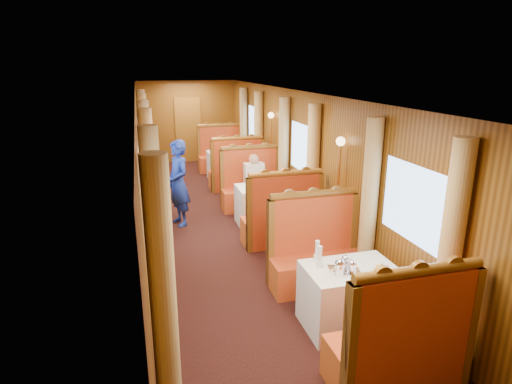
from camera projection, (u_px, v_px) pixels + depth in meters
name	position (u px, v px, depth m)	size (l,w,h in m)	color
floor	(227.00, 227.00, 8.14)	(3.00, 12.00, 0.01)	black
ceiling	(224.00, 93.00, 7.42)	(3.00, 12.00, 0.01)	silver
wall_far	(188.00, 122.00, 13.32)	(3.00, 2.50, 0.01)	brown
wall_left	(141.00, 168.00, 7.40)	(12.00, 2.50, 0.01)	brown
wall_right	(303.00, 159.00, 8.15)	(12.00, 2.50, 0.01)	brown
doorway_far	(188.00, 130.00, 13.37)	(0.80, 0.04, 2.00)	brown
table_near	(349.00, 297.00, 4.98)	(1.05, 0.72, 0.75)	white
banquette_near_fwd	(399.00, 347.00, 4.03)	(1.30, 0.55, 1.34)	#AA1F12
banquette_near_aft	(315.00, 257.00, 5.91)	(1.30, 0.55, 1.34)	#AA1F12
table_mid	(265.00, 205.00, 8.22)	(1.05, 0.72, 0.75)	white
banquette_mid_fwd	(282.00, 221.00, 7.27)	(1.30, 0.55, 1.34)	#AA1F12
banquette_mid_aft	(251.00, 189.00, 9.14)	(1.30, 0.55, 1.34)	#AA1F12
table_far	(228.00, 165.00, 11.45)	(1.05, 0.72, 0.75)	white
banquette_far_fwd	(236.00, 172.00, 10.50)	(1.30, 0.55, 1.34)	#AA1F12
banquette_far_aft	(221.00, 156.00, 12.38)	(1.30, 0.55, 1.34)	#AA1F12
tea_tray	(344.00, 270.00, 4.80)	(0.34, 0.26, 0.01)	silver
teapot_left	(339.00, 269.00, 4.68)	(0.19, 0.14, 0.15)	silver
teapot_right	(352.00, 268.00, 4.74)	(0.14, 0.11, 0.12)	silver
teapot_back	(345.00, 263.00, 4.86)	(0.15, 0.11, 0.12)	silver
fruit_plate	(382.00, 269.00, 4.81)	(0.23, 0.23, 0.05)	white
cup_inboard	(320.00, 259.00, 4.85)	(0.08, 0.08, 0.26)	white
cup_outboard	(317.00, 253.00, 5.00)	(0.08, 0.08, 0.26)	white
rose_vase_mid	(263.00, 177.00, 8.08)	(0.06, 0.06, 0.36)	silver
rose_vase_far	(227.00, 145.00, 11.25)	(0.06, 0.06, 0.36)	silver
window_left_near	(145.00, 230.00, 4.11)	(1.20, 0.90, 0.01)	#84ADE0
curtain_left_near_a	(163.00, 294.00, 3.50)	(0.22, 0.22, 2.35)	tan
curtain_left_near_b	(155.00, 227.00, 4.94)	(0.22, 0.22, 2.35)	tan
window_right_near	(414.00, 204.00, 4.86)	(1.20, 0.90, 0.01)	#84ADE0
curtain_right_near_a	(450.00, 256.00, 4.19)	(0.22, 0.22, 2.35)	tan
curtain_right_near_b	(369.00, 207.00, 5.63)	(0.22, 0.22, 2.35)	tan
window_left_mid	(141.00, 157.00, 7.35)	(1.20, 0.90, 0.01)	#84ADE0
curtain_left_mid_a	(149.00, 183.00, 6.73)	(0.22, 0.22, 2.35)	tan
curtain_left_mid_b	(147.00, 162.00, 8.17)	(0.22, 0.22, 2.35)	tan
window_right_mid	(302.00, 148.00, 8.09)	(1.20, 0.90, 0.01)	#84ADE0
curtain_right_mid_a	(312.00, 172.00, 7.42)	(0.22, 0.22, 2.35)	tan
curtain_right_mid_b	(284.00, 155.00, 8.87)	(0.22, 0.22, 2.35)	tan
window_left_far	(139.00, 128.00, 10.58)	(1.20, 0.90, 0.01)	#84ADE0
curtain_left_far_a	(145.00, 145.00, 9.97)	(0.22, 0.22, 2.35)	tan
curtain_left_far_b	(143.00, 134.00, 11.41)	(0.22, 0.22, 2.35)	tan
window_right_far	(255.00, 124.00, 11.33)	(1.20, 0.90, 0.01)	#84ADE0
curtain_right_far_a	(259.00, 139.00, 10.66)	(0.22, 0.22, 2.35)	tan
curtain_right_far_b	(244.00, 130.00, 12.10)	(0.22, 0.22, 2.35)	tan
sconce_left_fore	(149.00, 187.00, 5.77)	(0.14, 0.14, 1.95)	#BF8C3F
sconce_right_fore	(339.00, 174.00, 6.47)	(0.14, 0.14, 1.95)	#BF8C3F
sconce_left_aft	(144.00, 143.00, 9.00)	(0.14, 0.14, 1.95)	#BF8C3F
sconce_right_aft	(271.00, 137.00, 9.71)	(0.14, 0.14, 1.95)	#BF8C3F
steward	(178.00, 183.00, 8.07)	(0.60, 0.39, 1.64)	navy
passenger	(254.00, 177.00, 8.84)	(0.40, 0.44, 0.76)	beige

